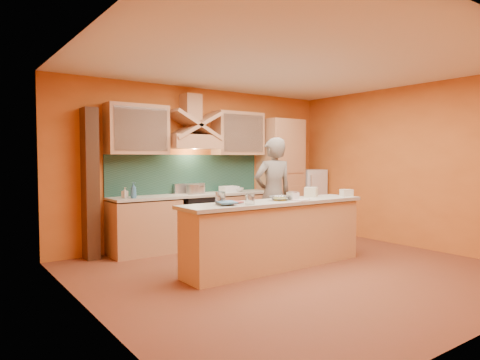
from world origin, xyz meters
TOP-DOWN VIEW (x-y plane):
  - floor at (0.00, 0.00)m, footprint 5.50×5.00m
  - ceiling at (0.00, 0.00)m, footprint 5.50×5.00m
  - wall_back at (0.00, 2.50)m, footprint 5.50×0.02m
  - wall_left at (-2.75, 0.00)m, footprint 0.02×5.00m
  - wall_right at (2.75, 0.00)m, footprint 0.02×5.00m
  - base_cabinet_left at (-1.25, 2.20)m, footprint 1.10×0.60m
  - base_cabinet_right at (0.65, 2.20)m, footprint 1.10×0.60m
  - counter_top at (-0.30, 2.20)m, footprint 3.00×0.62m
  - stove at (-0.30, 2.20)m, footprint 0.60×0.58m
  - backsplash at (-0.30, 2.48)m, footprint 3.00×0.03m
  - range_hood at (-0.30, 2.25)m, footprint 0.92×0.50m
  - hood_chimney at (-0.30, 2.35)m, footprint 0.30×0.30m
  - upper_cabinet_left at (-1.30, 2.33)m, footprint 1.00×0.35m
  - upper_cabinet_right at (0.70, 2.33)m, footprint 1.00×0.35m
  - pantry_column at (1.65, 2.20)m, footprint 0.80×0.60m
  - fridge at (2.40, 2.20)m, footprint 0.58×0.60m
  - trim_column_left at (-2.05, 2.35)m, footprint 0.20×0.30m
  - island_body at (-0.10, 0.30)m, footprint 2.80×0.55m
  - island_top at (-0.10, 0.30)m, footprint 2.90×0.62m
  - person at (0.53, 1.10)m, footprint 0.75×0.57m
  - pot_large at (-0.35, 2.21)m, footprint 0.29×0.29m
  - pot_small at (-0.23, 2.20)m, footprint 0.23×0.23m
  - soap_bottle_a at (-1.58, 2.17)m, footprint 0.10×0.10m
  - soap_bottle_b at (-1.48, 2.07)m, footprint 0.13×0.13m
  - bowl_back at (0.56, 2.15)m, footprint 0.26×0.26m
  - dish_rack at (0.41, 2.20)m, footprint 0.31×0.25m
  - book_lower at (-0.91, 0.37)m, footprint 0.27×0.33m
  - book_upper at (-1.07, 0.29)m, footprint 0.31×0.37m
  - jar_large at (-1.00, 0.34)m, footprint 0.13×0.13m
  - jar_small at (-0.70, 0.12)m, footprint 0.15×0.15m
  - kitchen_scale at (0.17, 0.24)m, footprint 0.13×0.13m
  - mixing_bowl at (-0.03, 0.30)m, footprint 0.28×0.28m
  - cloth at (0.19, 0.10)m, footprint 0.27×0.23m
  - grocery_bag_a at (0.76, 0.47)m, footprint 0.28×0.27m
  - grocery_bag_b at (1.28, 0.21)m, footprint 0.21×0.18m

SIDE VIEW (x-z plane):
  - floor at x=0.00m, z-range -0.01..0.01m
  - base_cabinet_left at x=-1.25m, z-range 0.00..0.86m
  - base_cabinet_right at x=0.65m, z-range 0.00..0.86m
  - island_body at x=-0.10m, z-range 0.00..0.88m
  - stove at x=-0.30m, z-range 0.00..0.90m
  - fridge at x=2.40m, z-range 0.00..1.30m
  - counter_top at x=-0.30m, z-range 0.88..0.92m
  - island_top at x=-0.10m, z-range 0.90..0.95m
  - person at x=0.53m, z-range 0.00..1.87m
  - cloth at x=0.19m, z-range 0.94..0.96m
  - bowl_back at x=0.56m, z-range 0.92..0.99m
  - book_lower at x=-0.91m, z-range 0.94..0.97m
  - pot_small at x=-0.23m, z-range 0.90..1.04m
  - dish_rack at x=0.41m, z-range 0.92..1.03m
  - mixing_bowl at x=-0.03m, z-range 0.94..1.01m
  - book_upper at x=-1.07m, z-range 0.97..0.99m
  - pot_large at x=-0.35m, z-range 0.90..1.08m
  - grocery_bag_b at x=1.28m, z-range 0.94..1.05m
  - kitchen_scale at x=0.17m, z-range 0.95..1.05m
  - soap_bottle_a at x=-1.58m, z-range 0.92..1.09m
  - jar_small at x=-0.70m, z-range 0.94..1.08m
  - grocery_bag_a at x=0.76m, z-range 0.94..1.09m
  - jar_large at x=-1.00m, z-range 0.95..1.11m
  - soap_bottle_b at x=-1.48m, z-range 0.92..1.16m
  - pantry_column at x=1.65m, z-range 0.00..2.30m
  - trim_column_left at x=-2.05m, z-range 0.00..2.30m
  - backsplash at x=-0.30m, z-range 0.90..1.60m
  - wall_back at x=0.00m, z-range 0.00..2.80m
  - wall_left at x=-2.75m, z-range 0.00..2.80m
  - wall_right at x=2.75m, z-range 0.00..2.80m
  - range_hood at x=-0.30m, z-range 1.70..1.94m
  - upper_cabinet_left at x=-1.30m, z-range 1.60..2.40m
  - upper_cabinet_right at x=0.70m, z-range 1.60..2.40m
  - hood_chimney at x=-0.30m, z-range 2.15..2.65m
  - ceiling at x=0.00m, z-range 2.79..2.80m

